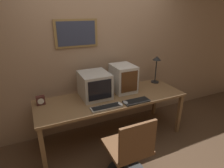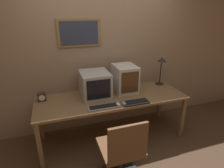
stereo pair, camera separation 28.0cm
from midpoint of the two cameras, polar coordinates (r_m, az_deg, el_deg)
The scene contains 12 objects.
ground_plane at distance 2.84m, azimuth 7.46°, elevation -23.14°, with size 14.00×14.00×0.00m, color brown.
wall_back at distance 3.15m, azimuth -0.42°, elevation 9.06°, with size 8.00×0.08×2.60m.
desk at distance 2.91m, azimuth 2.76°, elevation -5.19°, with size 2.28×0.77×0.74m.
monitor_left at distance 2.86m, azimuth -2.43°, elevation -0.12°, with size 0.42×0.48×0.38m.
monitor_right at distance 3.03m, azimuth 6.58°, elevation 1.60°, with size 0.34×0.42×0.43m.
keyboard_main at distance 2.58m, azimuth 0.63°, elevation -7.05°, with size 0.44×0.13×0.03m.
keyboard_side at distance 2.74m, azimuth 10.07°, elevation -5.58°, with size 0.39×0.16×0.03m.
mouse_near_keyboard at distance 2.67m, azimuth 6.65°, elevation -5.93°, with size 0.06×0.11×0.04m.
mouse_far_corner at distance 2.64m, azimuth 4.90°, elevation -6.35°, with size 0.06×0.11×0.03m.
desk_clock at distance 2.88m, azimuth -18.02°, elevation -3.85°, with size 0.12×0.07×0.13m.
desk_lamp at distance 3.41m, azimuth 17.09°, elevation 5.64°, with size 0.15×0.15×0.49m.
office_chair at distance 2.39m, azimuth 6.62°, elevation -20.74°, with size 0.51×0.51×0.90m.
Camera 2 is at (-0.82, -1.83, 2.00)m, focal length 30.00 mm.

